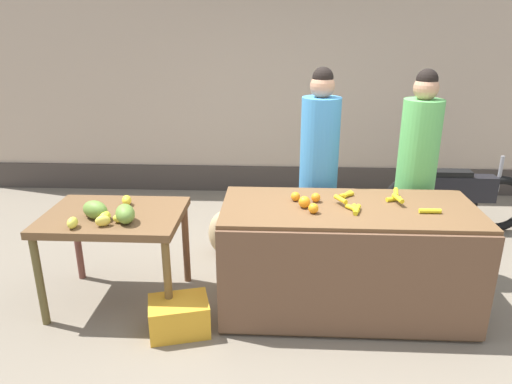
% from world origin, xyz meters
% --- Properties ---
extents(ground_plane, '(24.00, 24.00, 0.00)m').
position_xyz_m(ground_plane, '(0.00, 0.00, 0.00)').
color(ground_plane, '#756B5B').
extents(market_wall_back, '(8.89, 0.23, 3.36)m').
position_xyz_m(market_wall_back, '(0.00, 2.93, 1.65)').
color(market_wall_back, tan).
rests_on(market_wall_back, ground).
extents(fruit_stall_counter, '(1.95, 0.87, 0.89)m').
position_xyz_m(fruit_stall_counter, '(0.31, -0.01, 0.44)').
color(fruit_stall_counter, brown).
rests_on(fruit_stall_counter, ground).
extents(side_table_wooden, '(1.08, 0.80, 0.80)m').
position_xyz_m(side_table_wooden, '(-1.53, 0.00, 0.70)').
color(side_table_wooden, brown).
rests_on(side_table_wooden, ground).
extents(banana_bunch_pile, '(0.77, 0.48, 0.07)m').
position_xyz_m(banana_bunch_pile, '(0.49, 0.04, 0.92)').
color(banana_bunch_pile, gold).
rests_on(banana_bunch_pile, fruit_stall_counter).
extents(orange_pile, '(0.23, 0.33, 0.09)m').
position_xyz_m(orange_pile, '(-0.02, -0.02, 0.93)').
color(orange_pile, orange).
rests_on(orange_pile, fruit_stall_counter).
extents(mango_papaya_pile, '(0.50, 0.60, 0.14)m').
position_xyz_m(mango_papaya_pile, '(-1.52, -0.14, 0.86)').
color(mango_papaya_pile, gold).
rests_on(mango_papaya_pile, side_table_wooden).
extents(vendor_woman_blue_shirt, '(0.34, 0.34, 1.87)m').
position_xyz_m(vendor_woman_blue_shirt, '(0.12, 0.67, 0.94)').
color(vendor_woman_blue_shirt, '#33333D').
rests_on(vendor_woman_blue_shirt, ground).
extents(vendor_woman_green_shirt, '(0.34, 0.34, 1.86)m').
position_xyz_m(vendor_woman_green_shirt, '(0.98, 0.66, 0.94)').
color(vendor_woman_green_shirt, '#33333D').
rests_on(vendor_woman_green_shirt, ground).
extents(parked_motorcycle, '(1.60, 0.18, 0.88)m').
position_xyz_m(parked_motorcycle, '(1.74, 1.60, 0.40)').
color(parked_motorcycle, black).
rests_on(parked_motorcycle, ground).
extents(produce_crate, '(0.51, 0.42, 0.26)m').
position_xyz_m(produce_crate, '(-0.96, -0.40, 0.13)').
color(produce_crate, gold).
rests_on(produce_crate, ground).
extents(produce_sack, '(0.39, 0.33, 0.47)m').
position_xyz_m(produce_sack, '(-0.74, 0.88, 0.24)').
color(produce_sack, tan).
rests_on(produce_sack, ground).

